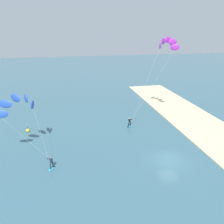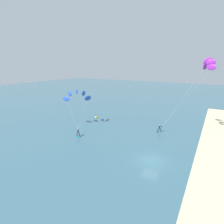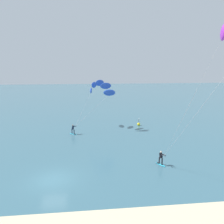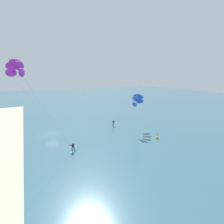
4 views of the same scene
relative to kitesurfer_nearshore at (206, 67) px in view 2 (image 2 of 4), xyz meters
The scene contains 4 objects.
ground_plane 20.54m from the kitesurfer_nearshore, 161.53° to the left, with size 240.00×240.00×0.00m, color #386070.
kitesurfer_nearshore is the anchor object (origin of this frame).
kitesurfer_mid_water 26.65m from the kitesurfer_nearshore, 110.20° to the left, with size 8.09×7.53×8.75m.
marker_buoy 28.02m from the kitesurfer_nearshore, 93.22° to the left, with size 0.56×0.56×1.38m.
Camera 2 is at (-23.83, -7.20, 14.17)m, focal length 28.46 mm.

